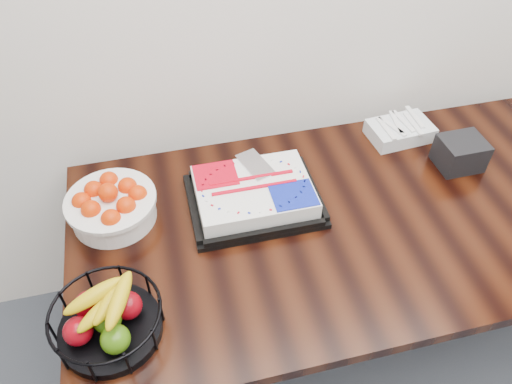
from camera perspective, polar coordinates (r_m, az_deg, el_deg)
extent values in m
cube|color=black|center=(1.63, 11.44, -2.93)|extent=(1.80, 0.90, 0.04)
cylinder|color=black|center=(2.07, -15.90, -6.51)|extent=(0.07, 0.07, 0.71)
cylinder|color=black|center=(2.48, 24.57, 1.01)|extent=(0.07, 0.07, 0.71)
cube|color=black|center=(1.61, -0.26, -1.06)|extent=(0.42, 0.33, 0.02)
cube|color=white|center=(1.58, -0.26, -0.04)|extent=(0.36, 0.27, 0.06)
cube|color=red|center=(1.59, -4.67, 1.94)|extent=(0.14, 0.12, 0.00)
cube|color=#0E1D9B|center=(1.53, 4.32, -0.31)|extent=(0.14, 0.12, 0.00)
cube|color=silver|center=(1.62, -0.09, 3.16)|extent=(0.11, 0.16, 0.00)
cylinder|color=white|center=(1.60, -16.05, -1.82)|extent=(0.26, 0.26, 0.08)
cylinder|color=white|center=(1.58, -16.31, -0.91)|extent=(0.28, 0.28, 0.01)
cylinder|color=black|center=(1.38, -16.23, -14.78)|extent=(0.26, 0.26, 0.03)
torus|color=black|center=(1.31, -16.93, -13.01)|extent=(0.28, 0.28, 0.01)
cube|color=silver|center=(1.92, 16.12, 6.73)|extent=(0.24, 0.16, 0.06)
cube|color=black|center=(1.85, 22.31, 4.14)|extent=(0.15, 0.13, 0.11)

